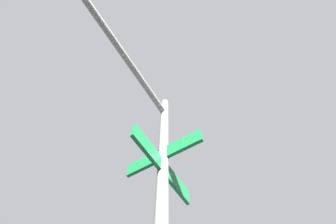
# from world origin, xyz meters

# --- Properties ---
(traffic_signal_near) EXTENTS (1.54, 2.97, 5.05)m
(traffic_signal_near) POSITION_xyz_m (-6.87, -6.27, 3.54)
(traffic_signal_near) COLOR slate
(traffic_signal_near) RESTS_ON ground_plane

